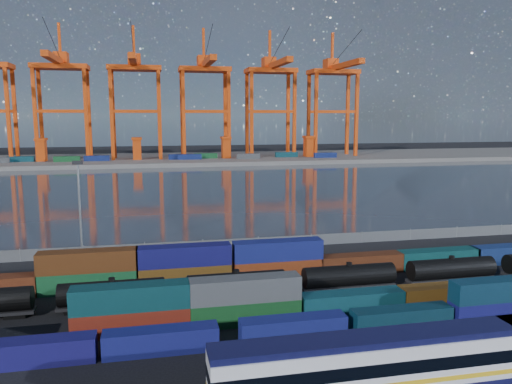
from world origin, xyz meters
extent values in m
plane|color=black|center=(0.00, 0.00, 0.00)|extent=(700.00, 700.00, 0.00)
plane|color=#2B323E|center=(0.00, 105.00, 0.01)|extent=(700.00, 700.00, 0.00)
cube|color=#514F4C|center=(0.00, 210.00, 1.00)|extent=(700.00, 70.00, 2.00)
cone|color=#1E2630|center=(-200.00, 1600.00, 260.00)|extent=(1100.00, 1100.00, 520.00)
cone|color=#1E2630|center=(200.00, 1600.00, 230.00)|extent=(1040.00, 1040.00, 460.00)
cone|color=#1E2630|center=(600.00, 1600.00, 190.00)|extent=(960.00, 960.00, 380.00)
cone|color=#1E2630|center=(950.00, 1600.00, 150.00)|extent=(840.00, 840.00, 300.00)
cube|color=silver|center=(-0.79, -21.79, 3.24)|extent=(27.91, 3.35, 4.24)
cube|color=black|center=(-0.79, -21.79, 5.64)|extent=(27.91, 3.01, 0.56)
cube|color=gold|center=(-0.79, -21.79, 2.34)|extent=(27.94, 3.45, 0.40)
cube|color=black|center=(-0.79, -21.79, 3.68)|extent=(27.94, 3.45, 1.12)
cube|color=black|center=(8.98, -21.79, 0.39)|extent=(3.35, 2.23, 0.78)
cube|color=#141156|center=(-30.10, -9.07, 1.25)|extent=(11.50, 2.34, 2.49)
cube|color=navy|center=(-18.07, -9.07, 1.25)|extent=(11.50, 2.34, 2.49)
cube|color=navy|center=(-4.24, -9.07, 1.25)|extent=(11.50, 2.34, 2.49)
cube|color=#0B2A3A|center=(8.33, -9.07, 1.25)|extent=(11.50, 2.34, 2.49)
cube|color=navy|center=(20.46, -9.07, 1.25)|extent=(11.50, 2.34, 2.49)
cube|color=#0D2E44|center=(20.46, -9.07, 3.74)|extent=(11.50, 2.34, 2.49)
cube|color=#631A0E|center=(-21.16, -3.82, 1.38)|extent=(12.70, 2.58, 2.75)
cube|color=#0B3439|center=(-21.16, -3.82, 4.13)|extent=(12.70, 2.58, 2.75)
cube|color=#11421B|center=(-8.42, -3.82, 1.38)|extent=(12.70, 2.58, 2.75)
cube|color=#474A4D|center=(-8.42, -3.82, 4.13)|extent=(12.70, 2.58, 2.75)
cube|color=#0D3A45|center=(4.63, -3.82, 1.38)|extent=(12.70, 2.58, 2.75)
cube|color=#5A3912|center=(17.52, -3.82, 1.38)|extent=(12.70, 2.58, 2.75)
cube|color=#144E27|center=(-27.26, 11.05, 1.42)|extent=(13.14, 2.67, 2.85)
cube|color=#502810|center=(-27.26, 11.05, 4.27)|extent=(13.14, 2.67, 2.85)
cube|color=#533510|center=(-14.36, 11.05, 1.42)|extent=(13.14, 2.67, 2.85)
cube|color=#111054|center=(-14.36, 11.05, 4.27)|extent=(13.14, 2.67, 2.85)
cube|color=maroon|center=(-0.76, 11.05, 1.42)|extent=(13.14, 2.67, 2.85)
cube|color=navy|center=(-0.76, 11.05, 4.27)|extent=(13.14, 2.67, 2.85)
cube|color=#4C210F|center=(12.19, 11.05, 1.42)|extent=(13.14, 2.67, 2.85)
cube|color=#0C3F40|center=(25.41, 11.05, 1.42)|extent=(13.14, 2.67, 2.85)
cube|color=navy|center=(38.16, 11.05, 1.42)|extent=(13.14, 2.67, 2.85)
cube|color=black|center=(-34.81, 3.67, 0.29)|extent=(2.44, 1.75, 0.58)
cylinder|color=black|center=(-23.69, 3.67, 2.24)|extent=(12.66, 2.82, 2.82)
cylinder|color=black|center=(-23.69, 3.67, 3.80)|extent=(0.78, 0.78, 0.49)
cube|color=black|center=(-23.69, 3.67, 0.68)|extent=(13.15, 1.95, 0.39)
cube|color=black|center=(-28.07, 3.67, 0.29)|extent=(2.44, 1.75, 0.58)
cube|color=black|center=(-19.31, 3.67, 0.29)|extent=(2.44, 1.75, 0.58)
cylinder|color=black|center=(-8.19, 3.67, 2.24)|extent=(12.66, 2.82, 2.82)
cylinder|color=black|center=(-8.19, 3.67, 3.80)|extent=(0.78, 0.78, 0.49)
cube|color=black|center=(-8.19, 3.67, 0.68)|extent=(13.15, 1.95, 0.39)
cube|color=black|center=(-12.57, 3.67, 0.29)|extent=(2.44, 1.75, 0.58)
cube|color=black|center=(-3.81, 3.67, 0.29)|extent=(2.44, 1.75, 0.58)
cylinder|color=black|center=(7.31, 3.67, 2.24)|extent=(12.66, 2.82, 2.82)
cylinder|color=black|center=(7.31, 3.67, 3.80)|extent=(0.78, 0.78, 0.49)
cube|color=black|center=(7.31, 3.67, 0.68)|extent=(13.15, 1.95, 0.39)
cube|color=black|center=(2.93, 3.67, 0.29)|extent=(2.44, 1.75, 0.58)
cube|color=black|center=(11.69, 3.67, 0.29)|extent=(2.44, 1.75, 0.58)
cylinder|color=black|center=(22.81, 3.67, 2.24)|extent=(12.66, 2.82, 2.82)
cylinder|color=black|center=(22.81, 3.67, 3.80)|extent=(0.78, 0.78, 0.49)
cube|color=black|center=(22.81, 3.67, 0.68)|extent=(13.15, 1.95, 0.39)
cube|color=black|center=(18.43, 3.67, 0.29)|extent=(2.44, 1.75, 0.58)
cube|color=black|center=(27.19, 3.67, 0.29)|extent=(2.44, 1.75, 0.58)
cube|color=#595B5E|center=(0.00, 28.00, 1.00)|extent=(160.00, 0.06, 2.00)
cylinder|color=slate|center=(-40.00, 28.00, 1.10)|extent=(0.12, 0.12, 2.20)
cylinder|color=slate|center=(-30.00, 28.00, 1.10)|extent=(0.12, 0.12, 2.20)
cylinder|color=slate|center=(-20.00, 28.00, 1.10)|extent=(0.12, 0.12, 2.20)
cylinder|color=slate|center=(-10.00, 28.00, 1.10)|extent=(0.12, 0.12, 2.20)
cylinder|color=slate|center=(0.00, 28.00, 1.10)|extent=(0.12, 0.12, 2.20)
cylinder|color=slate|center=(10.00, 28.00, 1.10)|extent=(0.12, 0.12, 2.20)
cylinder|color=slate|center=(20.00, 28.00, 1.10)|extent=(0.12, 0.12, 2.20)
cylinder|color=slate|center=(30.00, 28.00, 1.10)|extent=(0.12, 0.12, 2.20)
cylinder|color=slate|center=(40.00, 28.00, 1.10)|extent=(0.12, 0.12, 2.20)
cylinder|color=slate|center=(50.00, 28.00, 1.10)|extent=(0.12, 0.12, 2.20)
cylinder|color=slate|center=(-30.00, 26.00, 8.00)|extent=(0.36, 0.36, 16.00)
cube|color=black|center=(-30.00, 26.00, 16.30)|extent=(1.60, 0.40, 0.60)
cube|color=#D2400E|center=(-83.45, 198.70, 23.62)|extent=(1.68, 1.68, 47.25)
cube|color=#D2400E|center=(-83.45, 211.30, 23.62)|extent=(1.68, 1.68, 47.25)
cube|color=#D2400E|center=(-71.55, 198.70, 23.62)|extent=(1.68, 1.68, 47.25)
cube|color=#D2400E|center=(-71.55, 211.30, 23.62)|extent=(1.68, 1.68, 47.25)
cube|color=#D2400E|center=(-48.45, 198.70, 23.62)|extent=(1.68, 1.68, 47.25)
cube|color=#D2400E|center=(-48.45, 211.30, 23.62)|extent=(1.68, 1.68, 47.25)
cube|color=#D2400E|center=(-60.00, 198.70, 25.99)|extent=(23.10, 1.47, 1.47)
cube|color=#D2400E|center=(-60.00, 211.30, 25.99)|extent=(23.10, 1.47, 1.47)
cube|color=#D2400E|center=(-60.00, 205.00, 47.25)|extent=(26.25, 14.70, 2.31)
cube|color=#D2400E|center=(-60.00, 192.40, 49.35)|extent=(3.15, 50.40, 2.62)
cube|color=#D2400E|center=(-60.00, 209.20, 51.97)|extent=(6.30, 8.40, 5.25)
cube|color=#D2400E|center=(-60.00, 207.10, 59.85)|extent=(1.26, 1.26, 16.80)
cylinder|color=black|center=(-60.00, 189.88, 56.70)|extent=(0.25, 43.22, 14.26)
cube|color=#D2400E|center=(-36.55, 198.70, 23.62)|extent=(1.68, 1.68, 47.25)
cube|color=#D2400E|center=(-36.55, 211.30, 23.62)|extent=(1.68, 1.68, 47.25)
cube|color=#D2400E|center=(-13.45, 198.70, 23.62)|extent=(1.68, 1.68, 47.25)
cube|color=#D2400E|center=(-13.45, 211.30, 23.62)|extent=(1.68, 1.68, 47.25)
cube|color=#D2400E|center=(-25.00, 198.70, 25.99)|extent=(23.10, 1.47, 1.47)
cube|color=#D2400E|center=(-25.00, 211.30, 25.99)|extent=(23.10, 1.47, 1.47)
cube|color=#D2400E|center=(-25.00, 205.00, 47.25)|extent=(26.25, 14.70, 2.31)
cube|color=#D2400E|center=(-25.00, 192.40, 49.35)|extent=(3.15, 50.40, 2.62)
cube|color=#D2400E|center=(-25.00, 209.20, 51.97)|extent=(6.30, 8.40, 5.25)
cube|color=#D2400E|center=(-25.00, 207.10, 59.85)|extent=(1.26, 1.26, 16.80)
cylinder|color=black|center=(-25.00, 189.88, 56.70)|extent=(0.25, 43.22, 14.26)
cube|color=#D2400E|center=(-1.55, 198.70, 23.62)|extent=(1.68, 1.68, 47.25)
cube|color=#D2400E|center=(-1.55, 211.30, 23.62)|extent=(1.68, 1.68, 47.25)
cube|color=#D2400E|center=(21.55, 198.70, 23.62)|extent=(1.68, 1.68, 47.25)
cube|color=#D2400E|center=(21.55, 211.30, 23.62)|extent=(1.68, 1.68, 47.25)
cube|color=#D2400E|center=(10.00, 198.70, 25.99)|extent=(23.10, 1.47, 1.47)
cube|color=#D2400E|center=(10.00, 211.30, 25.99)|extent=(23.10, 1.47, 1.47)
cube|color=#D2400E|center=(10.00, 205.00, 47.25)|extent=(26.25, 14.70, 2.31)
cube|color=#D2400E|center=(10.00, 192.40, 49.35)|extent=(3.15, 50.40, 2.62)
cube|color=#D2400E|center=(10.00, 209.20, 51.97)|extent=(6.30, 8.40, 5.25)
cube|color=#D2400E|center=(10.00, 207.10, 59.85)|extent=(1.26, 1.26, 16.80)
cylinder|color=black|center=(10.00, 189.88, 56.70)|extent=(0.25, 43.22, 14.26)
cube|color=#D2400E|center=(33.45, 198.70, 23.62)|extent=(1.68, 1.68, 47.25)
cube|color=#D2400E|center=(33.45, 211.30, 23.62)|extent=(1.68, 1.68, 47.25)
cube|color=#D2400E|center=(56.55, 198.70, 23.62)|extent=(1.68, 1.68, 47.25)
cube|color=#D2400E|center=(56.55, 211.30, 23.62)|extent=(1.68, 1.68, 47.25)
cube|color=#D2400E|center=(45.00, 198.70, 25.99)|extent=(23.10, 1.47, 1.47)
cube|color=#D2400E|center=(45.00, 211.30, 25.99)|extent=(23.10, 1.47, 1.47)
cube|color=#D2400E|center=(45.00, 205.00, 47.25)|extent=(26.25, 14.70, 2.31)
cube|color=#D2400E|center=(45.00, 192.40, 49.35)|extent=(3.15, 50.40, 2.62)
cube|color=#D2400E|center=(45.00, 209.20, 51.97)|extent=(6.30, 8.40, 5.25)
cube|color=#D2400E|center=(45.00, 207.10, 59.85)|extent=(1.26, 1.26, 16.80)
cylinder|color=black|center=(45.00, 189.88, 56.70)|extent=(0.25, 43.22, 14.26)
cube|color=#D2400E|center=(68.45, 198.70, 23.62)|extent=(1.68, 1.68, 47.25)
cube|color=#D2400E|center=(68.45, 211.30, 23.62)|extent=(1.68, 1.68, 47.25)
cube|color=#D2400E|center=(91.55, 198.70, 23.62)|extent=(1.68, 1.68, 47.25)
cube|color=#D2400E|center=(91.55, 211.30, 23.62)|extent=(1.68, 1.68, 47.25)
cube|color=#D2400E|center=(80.00, 198.70, 25.99)|extent=(23.10, 1.47, 1.47)
cube|color=#D2400E|center=(80.00, 211.30, 25.99)|extent=(23.10, 1.47, 1.47)
cube|color=#D2400E|center=(80.00, 205.00, 47.25)|extent=(26.25, 14.70, 2.31)
cube|color=#D2400E|center=(80.00, 192.40, 49.35)|extent=(3.15, 50.40, 2.62)
cube|color=#D2400E|center=(80.00, 209.20, 51.97)|extent=(6.30, 8.40, 5.25)
cube|color=#D2400E|center=(80.00, 207.10, 59.85)|extent=(1.26, 1.26, 16.80)
cylinder|color=black|center=(80.00, 189.88, 56.70)|extent=(0.25, 43.22, 14.26)
cube|color=navy|center=(0.66, 194.68, 3.30)|extent=(12.00, 2.44, 2.60)
cube|color=navy|center=(71.34, 190.93, 3.30)|extent=(12.00, 2.44, 2.60)
cube|color=navy|center=(-3.64, 196.08, 3.30)|extent=(12.00, 2.44, 2.60)
cube|color=#0C3842|center=(-79.29, 198.48, 3.30)|extent=(12.00, 2.44, 2.60)
cube|color=#3F4244|center=(30.38, 192.70, 3.30)|extent=(12.00, 2.44, 2.60)
cube|color=#144C23|center=(-57.75, 194.20, 3.30)|extent=(12.00, 2.44, 2.60)
cube|color=navy|center=(-44.16, 195.53, 3.30)|extent=(12.00, 2.44, 2.60)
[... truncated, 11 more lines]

